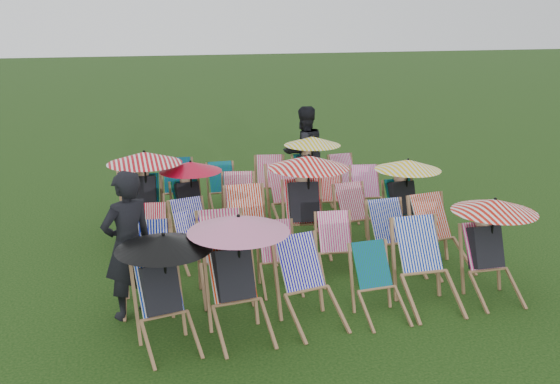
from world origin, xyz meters
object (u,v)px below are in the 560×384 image
object	(u,v)px
deckchair_29	(348,179)
person_left	(128,245)
deckchair_5	(492,247)
person_rear	(304,152)
deckchair_0	(165,289)

from	to	relation	value
deckchair_29	person_left	distance (m)	5.71
deckchair_29	deckchair_5	bearing A→B (deg)	-93.39
person_left	person_rear	xyz separation A→B (m)	(3.58, 4.30, 0.00)
deckchair_5	person_rear	bearing A→B (deg)	101.83
person_left	person_rear	size ratio (longest dim) A/B	1.00
deckchair_0	person_rear	size ratio (longest dim) A/B	0.69
deckchair_0	person_left	distance (m)	0.91
deckchair_5	deckchair_29	size ratio (longest dim) A/B	1.47
deckchair_0	deckchair_29	distance (m)	6.05
deckchair_0	person_rear	bearing A→B (deg)	47.11
deckchair_5	deckchair_0	bearing A→B (deg)	-176.05
deckchair_5	person_rear	world-z (taller)	person_rear
deckchair_5	person_left	bearing A→B (deg)	173.33
deckchair_5	deckchair_29	xyz separation A→B (m)	(-0.10, 4.47, -0.23)
deckchair_5	deckchair_29	bearing A→B (deg)	93.97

